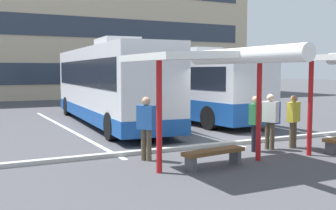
{
  "coord_description": "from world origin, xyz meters",
  "views": [
    {
      "loc": [
        -8.1,
        -11.02,
        2.45
      ],
      "look_at": [
        -1.48,
        2.01,
        1.23
      ],
      "focal_mm": 44.11,
      "sensor_mm": 36.0,
      "label": 1
    }
  ],
  "objects_px": {
    "coach_bus_0": "(108,85)",
    "waiting_passenger_1": "(146,124)",
    "coach_bus_1": "(181,87)",
    "waiting_passenger_2": "(255,120)",
    "waiting_shelter_0": "(219,59)",
    "waiting_passenger_0": "(293,117)",
    "bench_0": "(214,154)",
    "waiting_passenger_3": "(270,117)"
  },
  "relations": [
    {
      "from": "coach_bus_0",
      "to": "waiting_passenger_1",
      "type": "bearing_deg",
      "value": -101.44
    },
    {
      "from": "coach_bus_1",
      "to": "waiting_passenger_2",
      "type": "relative_size",
      "value": 6.82
    },
    {
      "from": "waiting_shelter_0",
      "to": "waiting_passenger_0",
      "type": "height_order",
      "value": "waiting_shelter_0"
    },
    {
      "from": "bench_0",
      "to": "waiting_passenger_1",
      "type": "bearing_deg",
      "value": 129.91
    },
    {
      "from": "waiting_passenger_0",
      "to": "coach_bus_0",
      "type": "bearing_deg",
      "value": 111.72
    },
    {
      "from": "waiting_passenger_1",
      "to": "waiting_shelter_0",
      "type": "bearing_deg",
      "value": -53.2
    },
    {
      "from": "coach_bus_0",
      "to": "waiting_passenger_3",
      "type": "relative_size",
      "value": 7.13
    },
    {
      "from": "bench_0",
      "to": "waiting_passenger_2",
      "type": "bearing_deg",
      "value": 27.26
    },
    {
      "from": "coach_bus_0",
      "to": "waiting_shelter_0",
      "type": "height_order",
      "value": "coach_bus_0"
    },
    {
      "from": "waiting_passenger_0",
      "to": "bench_0",
      "type": "bearing_deg",
      "value": -163.85
    },
    {
      "from": "waiting_passenger_3",
      "to": "waiting_passenger_0",
      "type": "bearing_deg",
      "value": -8.5
    },
    {
      "from": "coach_bus_0",
      "to": "waiting_shelter_0",
      "type": "bearing_deg",
      "value": -92.25
    },
    {
      "from": "waiting_shelter_0",
      "to": "bench_0",
      "type": "distance_m",
      "value": 2.41
    },
    {
      "from": "coach_bus_1",
      "to": "waiting_passenger_1",
      "type": "distance_m",
      "value": 10.0
    },
    {
      "from": "waiting_shelter_0",
      "to": "waiting_passenger_0",
      "type": "distance_m",
      "value": 4.28
    },
    {
      "from": "coach_bus_0",
      "to": "waiting_passenger_0",
      "type": "bearing_deg",
      "value": -68.28
    },
    {
      "from": "waiting_shelter_0",
      "to": "waiting_passenger_1",
      "type": "height_order",
      "value": "waiting_shelter_0"
    },
    {
      "from": "coach_bus_0",
      "to": "waiting_passenger_3",
      "type": "height_order",
      "value": "coach_bus_0"
    },
    {
      "from": "coach_bus_0",
      "to": "bench_0",
      "type": "xyz_separation_m",
      "value": [
        -0.38,
        -9.39,
        -1.47
      ]
    },
    {
      "from": "bench_0",
      "to": "waiting_passenger_3",
      "type": "xyz_separation_m",
      "value": [
        2.85,
        1.2,
        0.67
      ]
    },
    {
      "from": "coach_bus_1",
      "to": "waiting_passenger_2",
      "type": "bearing_deg",
      "value": -103.84
    },
    {
      "from": "coach_bus_0",
      "to": "waiting_passenger_2",
      "type": "relative_size",
      "value": 7.33
    },
    {
      "from": "coach_bus_0",
      "to": "waiting_shelter_0",
      "type": "relative_size",
      "value": 2.71
    },
    {
      "from": "waiting_shelter_0",
      "to": "waiting_passenger_1",
      "type": "bearing_deg",
      "value": 126.8
    },
    {
      "from": "coach_bus_1",
      "to": "waiting_passenger_0",
      "type": "bearing_deg",
      "value": -94.39
    },
    {
      "from": "coach_bus_0",
      "to": "waiting_passenger_2",
      "type": "distance_m",
      "value": 8.49
    },
    {
      "from": "waiting_passenger_3",
      "to": "waiting_passenger_1",
      "type": "bearing_deg",
      "value": 176.17
    },
    {
      "from": "waiting_shelter_0",
      "to": "coach_bus_0",
      "type": "bearing_deg",
      "value": 87.75
    },
    {
      "from": "waiting_passenger_1",
      "to": "coach_bus_1",
      "type": "bearing_deg",
      "value": 55.96
    },
    {
      "from": "waiting_shelter_0",
      "to": "waiting_passenger_0",
      "type": "xyz_separation_m",
      "value": [
        3.69,
        1.24,
        -1.78
      ]
    },
    {
      "from": "waiting_passenger_0",
      "to": "waiting_passenger_1",
      "type": "height_order",
      "value": "waiting_passenger_1"
    },
    {
      "from": "coach_bus_1",
      "to": "waiting_passenger_2",
      "type": "xyz_separation_m",
      "value": [
        -2.11,
        -8.58,
        -0.63
      ]
    },
    {
      "from": "coach_bus_0",
      "to": "waiting_passenger_0",
      "type": "relative_size",
      "value": 7.35
    },
    {
      "from": "coach_bus_0",
      "to": "waiting_passenger_3",
      "type": "xyz_separation_m",
      "value": [
        2.47,
        -8.2,
        -0.8
      ]
    },
    {
      "from": "bench_0",
      "to": "waiting_passenger_0",
      "type": "relative_size",
      "value": 1.09
    },
    {
      "from": "coach_bus_1",
      "to": "waiting_shelter_0",
      "type": "distance_m",
      "value": 10.89
    },
    {
      "from": "coach_bus_1",
      "to": "waiting_shelter_0",
      "type": "relative_size",
      "value": 2.52
    },
    {
      "from": "waiting_shelter_0",
      "to": "waiting_passenger_3",
      "type": "height_order",
      "value": "waiting_shelter_0"
    },
    {
      "from": "bench_0",
      "to": "waiting_passenger_1",
      "type": "distance_m",
      "value": 2.03
    },
    {
      "from": "coach_bus_0",
      "to": "coach_bus_1",
      "type": "distance_m",
      "value": 4.0
    },
    {
      "from": "waiting_passenger_0",
      "to": "waiting_passenger_1",
      "type": "xyz_separation_m",
      "value": [
        -4.92,
        0.4,
        0.05
      ]
    },
    {
      "from": "waiting_shelter_0",
      "to": "waiting_passenger_2",
      "type": "relative_size",
      "value": 2.71
    }
  ]
}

